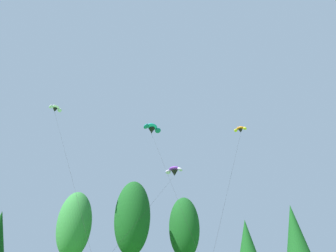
% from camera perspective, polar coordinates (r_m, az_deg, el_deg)
% --- Properties ---
extents(treeline_tree_c, '(5.28, 5.28, 12.87)m').
position_cam_1_polar(treeline_tree_c, '(49.42, -18.26, -18.25)').
color(treeline_tree_c, '#472D19').
rests_on(treeline_tree_c, ground_plane).
extents(treeline_tree_d, '(5.85, 5.85, 15.00)m').
position_cam_1_polar(treeline_tree_d, '(49.07, -7.15, -17.71)').
color(treeline_tree_d, '#472D19').
rests_on(treeline_tree_d, ground_plane).
extents(treeline_tree_e, '(5.37, 5.37, 13.22)m').
position_cam_1_polar(treeline_tree_e, '(53.06, 3.28, -19.66)').
color(treeline_tree_e, '#472D19').
rests_on(treeline_tree_e, ground_plane).
extents(treeline_tree_f, '(3.72, 3.72, 9.64)m').
position_cam_1_polar(treeline_tree_f, '(56.68, 15.55, -21.25)').
color(treeline_tree_f, '#472D19').
rests_on(treeline_tree_f, ground_plane).
extents(treeline_tree_g, '(4.33, 4.33, 12.42)m').
position_cam_1_polar(treeline_tree_g, '(60.30, 24.05, -18.60)').
color(treeline_tree_g, '#472D19').
rests_on(treeline_tree_g, ground_plane).
extents(parafoil_kite_high_purple, '(11.50, 19.29, 14.39)m').
position_cam_1_polar(parafoil_kite_high_purple, '(44.91, 1.24, -8.97)').
color(parafoil_kite_high_purple, purple).
extents(parafoil_kite_mid_orange, '(13.23, 15.35, 22.35)m').
position_cam_1_polar(parafoil_kite_mid_orange, '(50.17, 14.30, -0.72)').
color(parafoil_kite_mid_orange, orange).
extents(parafoil_kite_far_white, '(10.44, 20.13, 23.94)m').
position_cam_1_polar(parafoil_kite_far_white, '(49.77, -21.65, 3.26)').
color(parafoil_kite_far_white, white).
extents(parafoil_kite_low_teal, '(5.10, 11.84, 19.45)m').
position_cam_1_polar(parafoil_kite_low_teal, '(41.24, -3.23, -0.52)').
color(parafoil_kite_low_teal, teal).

